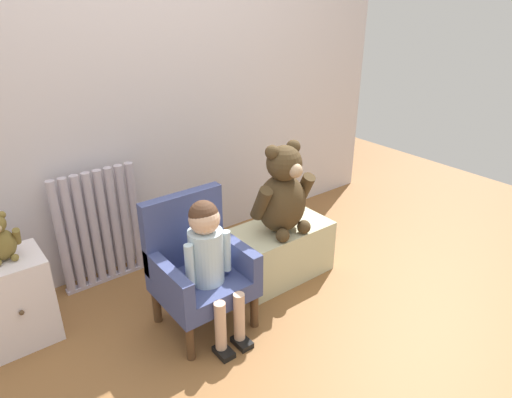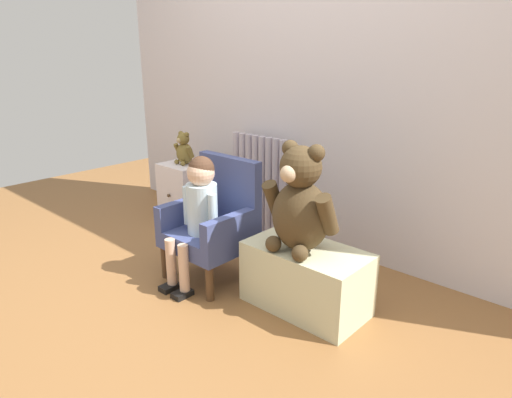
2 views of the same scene
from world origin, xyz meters
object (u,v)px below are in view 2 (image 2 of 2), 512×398
at_px(radiator, 259,186).
at_px(low_bench, 306,278).
at_px(small_dresser, 185,194).
at_px(small_teddy_bear, 184,150).
at_px(child_armchair, 215,222).
at_px(child_figure, 199,203).
at_px(large_teddy_bear, 300,204).

height_order(radiator, low_bench, radiator).
xyz_separation_m(small_dresser, small_teddy_bear, (0.01, 0.01, 0.34)).
xyz_separation_m(radiator, child_armchair, (0.26, -0.66, -0.02)).
bearing_deg(child_figure, low_bench, 16.19).
height_order(radiator, small_teddy_bear, radiator).
bearing_deg(child_armchair, small_dresser, 151.84).
distance_m(radiator, small_dresser, 0.59).
bearing_deg(small_dresser, small_teddy_bear, 40.94).
bearing_deg(low_bench, child_armchair, -174.15).
bearing_deg(low_bench, small_dresser, 165.50).
height_order(small_dresser, low_bench, small_dresser).
bearing_deg(child_armchair, low_bench, 5.85).
distance_m(radiator, low_bench, 1.07).
distance_m(small_dresser, child_armchair, 0.90).
distance_m(small_dresser, small_teddy_bear, 0.34).
distance_m(low_bench, large_teddy_bear, 0.40).
bearing_deg(radiator, low_bench, -34.71).
bearing_deg(radiator, large_teddy_bear, -37.12).
xyz_separation_m(child_armchair, large_teddy_bear, (0.58, 0.02, 0.23)).
distance_m(small_dresser, low_bench, 1.44).
bearing_deg(small_dresser, low_bench, -14.50).
distance_m(child_figure, small_teddy_bear, 0.96).
bearing_deg(small_dresser, child_armchair, -28.16).
height_order(large_teddy_bear, small_teddy_bear, large_teddy_bear).
relative_size(small_dresser, child_figure, 0.63).
bearing_deg(low_bench, large_teddy_bear, -118.52).
relative_size(radiator, small_teddy_bear, 2.94).
relative_size(small_dresser, low_bench, 0.75).
distance_m(child_figure, low_bench, 0.70).
relative_size(child_armchair, child_figure, 0.95).
distance_m(large_teddy_bear, small_teddy_bear, 1.43).
bearing_deg(radiator, small_dresser, -155.89).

